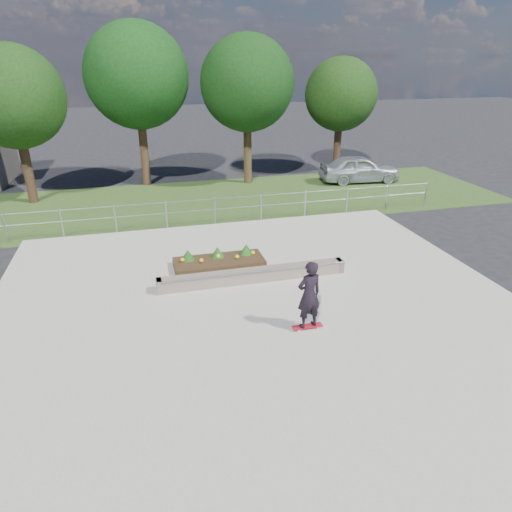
# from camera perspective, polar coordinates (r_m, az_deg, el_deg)

# --- Properties ---
(ground) EXTENTS (120.00, 120.00, 0.00)m
(ground) POSITION_cam_1_polar(r_m,az_deg,el_deg) (12.72, 0.85, -7.28)
(ground) COLOR black
(ground) RESTS_ON ground
(grass_verge) EXTENTS (30.00, 8.00, 0.02)m
(grass_verge) POSITION_cam_1_polar(r_m,az_deg,el_deg) (22.66, -6.64, 6.79)
(grass_verge) COLOR #2C441B
(grass_verge) RESTS_ON ground
(concrete_slab) EXTENTS (15.00, 15.00, 0.06)m
(concrete_slab) POSITION_cam_1_polar(r_m,az_deg,el_deg) (12.71, 0.85, -7.16)
(concrete_slab) COLOR #A19C8F
(concrete_slab) RESTS_ON ground
(fence) EXTENTS (20.06, 0.06, 1.20)m
(fence) POSITION_cam_1_polar(r_m,az_deg,el_deg) (19.13, -5.17, 6.04)
(fence) COLOR #94979C
(fence) RESTS_ON ground
(tree_far_left) EXTENTS (4.55, 4.55, 7.15)m
(tree_far_left) POSITION_cam_1_polar(r_m,az_deg,el_deg) (24.10, -28.10, 17.08)
(tree_far_left) COLOR black
(tree_far_left) RESTS_ON ground
(tree_mid_left) EXTENTS (5.25, 5.25, 8.25)m
(tree_mid_left) POSITION_cam_1_polar(r_m,az_deg,el_deg) (25.52, -14.66, 20.90)
(tree_mid_left) COLOR #342015
(tree_mid_left) RESTS_ON ground
(tree_mid_right) EXTENTS (4.90, 4.90, 7.70)m
(tree_mid_right) POSITION_cam_1_polar(r_m,az_deg,el_deg) (25.25, -1.12, 20.72)
(tree_mid_right) COLOR #352515
(tree_mid_right) RESTS_ON ground
(tree_far_right) EXTENTS (4.20, 4.20, 6.60)m
(tree_far_right) POSITION_cam_1_polar(r_m,az_deg,el_deg) (28.69, 10.55, 19.21)
(tree_far_right) COLOR black
(tree_far_right) RESTS_ON ground
(grind_ledge) EXTENTS (6.00, 0.44, 0.43)m
(grind_ledge) POSITION_cam_1_polar(r_m,az_deg,el_deg) (14.27, -0.32, -2.41)
(grind_ledge) COLOR #695B4E
(grind_ledge) RESTS_ON concrete_slab
(planter_bed) EXTENTS (3.00, 1.20, 0.61)m
(planter_bed) POSITION_cam_1_polar(r_m,az_deg,el_deg) (15.36, -4.67, -0.60)
(planter_bed) COLOR black
(planter_bed) RESTS_ON concrete_slab
(skateboarder) EXTENTS (0.80, 0.55, 1.91)m
(skateboarder) POSITION_cam_1_polar(r_m,az_deg,el_deg) (11.56, 6.65, -4.86)
(skateboarder) COLOR silver
(skateboarder) RESTS_ON concrete_slab
(parked_car) EXTENTS (4.56, 2.16, 1.51)m
(parked_car) POSITION_cam_1_polar(r_m,az_deg,el_deg) (26.70, 12.80, 10.60)
(parked_car) COLOR #B7BBC2
(parked_car) RESTS_ON ground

